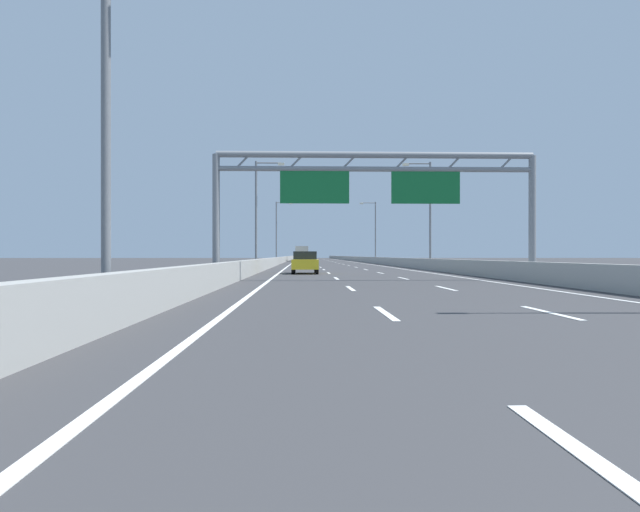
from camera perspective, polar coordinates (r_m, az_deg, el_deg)
ground_plane at (r=99.73m, az=0.33°, el=-0.61°), size 260.00×260.00×0.00m
lane_dash_left_0 at (r=3.84m, az=27.69°, el=-19.07°), size 0.16×3.00×0.01m
lane_dash_left_1 at (r=12.36m, az=6.62°, el=-5.74°), size 0.16×3.00×0.01m
lane_dash_left_2 at (r=21.27m, az=3.09°, el=-3.28°), size 0.16×3.00×0.01m
lane_dash_left_3 at (r=30.24m, az=1.66°, el=-2.27°), size 0.16×3.00×0.01m
lane_dash_left_4 at (r=39.22m, az=0.88°, el=-1.72°), size 0.16×3.00×0.01m
lane_dash_left_5 at (r=48.21m, az=0.39°, el=-1.38°), size 0.16×3.00×0.01m
lane_dash_left_6 at (r=57.20m, az=0.06°, el=-1.14°), size 0.16×3.00×0.01m
lane_dash_left_7 at (r=66.20m, az=-0.18°, el=-0.97°), size 0.16×3.00×0.01m
lane_dash_left_8 at (r=75.19m, az=-0.37°, el=-0.84°), size 0.16×3.00×0.01m
lane_dash_left_9 at (r=84.19m, az=-0.51°, el=-0.74°), size 0.16×3.00×0.01m
lane_dash_left_10 at (r=93.19m, az=-0.63°, el=-0.65°), size 0.16×3.00×0.01m
lane_dash_left_11 at (r=102.18m, az=-0.73°, el=-0.59°), size 0.16×3.00×0.01m
lane_dash_left_12 at (r=111.18m, az=-0.81°, el=-0.53°), size 0.16×3.00×0.01m
lane_dash_left_13 at (r=120.18m, az=-0.88°, el=-0.48°), size 0.16×3.00×0.01m
lane_dash_left_14 at (r=129.18m, az=-0.94°, el=-0.44°), size 0.16×3.00×0.01m
lane_dash_left_15 at (r=138.18m, az=-0.99°, el=-0.40°), size 0.16×3.00×0.01m
lane_dash_left_16 at (r=147.18m, az=-1.03°, el=-0.37°), size 0.16×3.00×0.01m
lane_dash_left_17 at (r=156.18m, az=-1.07°, el=-0.34°), size 0.16×3.00×0.01m
lane_dash_right_1 at (r=13.36m, az=22.15°, el=-5.31°), size 0.16×3.00×0.01m
lane_dash_right_2 at (r=21.87m, az=12.54°, el=-3.19°), size 0.16×3.00×0.01m
lane_dash_right_3 at (r=30.66m, az=8.39°, el=-2.24°), size 0.16×3.00×0.01m
lane_dash_right_4 at (r=39.55m, az=6.10°, el=-1.71°), size 0.16×3.00×0.01m
lane_dash_right_5 at (r=48.48m, az=4.65°, el=-1.37°), size 0.16×3.00×0.01m
lane_dash_right_6 at (r=57.43m, az=3.65°, el=-1.14°), size 0.16×3.00×0.01m
lane_dash_right_7 at (r=66.39m, az=2.92°, el=-0.97°), size 0.16×3.00×0.01m
lane_dash_right_8 at (r=75.36m, az=2.37°, el=-0.84°), size 0.16×3.00×0.01m
lane_dash_right_9 at (r=84.34m, az=1.93°, el=-0.74°), size 0.16×3.00×0.01m
lane_dash_right_10 at (r=93.33m, az=1.58°, el=-0.65°), size 0.16×3.00×0.01m
lane_dash_right_11 at (r=102.31m, az=1.29°, el=-0.59°), size 0.16×3.00×0.01m
lane_dash_right_12 at (r=111.30m, az=1.04°, el=-0.53°), size 0.16×3.00×0.01m
lane_dash_right_13 at (r=120.29m, az=0.84°, el=-0.48°), size 0.16×3.00×0.01m
lane_dash_right_14 at (r=129.28m, az=0.66°, el=-0.44°), size 0.16×3.00×0.01m
lane_dash_right_15 at (r=138.27m, az=0.50°, el=-0.40°), size 0.16×3.00×0.01m
lane_dash_right_16 at (r=147.27m, az=0.37°, el=-0.37°), size 0.16×3.00×0.01m
lane_dash_right_17 at (r=156.26m, az=0.25°, el=-0.34°), size 0.16×3.00×0.01m
edge_line_left at (r=87.69m, az=-2.82°, el=-0.70°), size 0.16×176.00×0.01m
edge_line_right at (r=88.11m, az=4.03°, el=-0.70°), size 0.16×176.00×0.01m
barrier_left at (r=109.71m, az=-3.46°, el=-0.29°), size 0.45×220.00×0.95m
barrier_right at (r=110.16m, az=3.73°, el=-0.29°), size 0.45×220.00×0.95m
sign_gantry at (r=28.23m, az=5.50°, el=7.32°), size 16.03×0.36×6.36m
streetlamp_left_near at (r=13.21m, az=-19.77°, el=18.33°), size 2.58×0.28×9.50m
streetlamp_left_mid at (r=50.06m, az=-6.19°, el=4.85°), size 2.58×0.28×9.50m
streetlamp_right_mid at (r=51.12m, az=10.80°, el=4.75°), size 2.58×0.28×9.50m
streetlamp_left_far at (r=87.74m, az=-4.27°, el=2.82°), size 2.58×0.28×9.50m
streetlamp_right_far at (r=88.34m, az=5.47°, el=2.80°), size 2.58×0.28×9.50m
silver_car at (r=74.45m, az=-1.74°, el=-0.29°), size 1.89×4.31×1.41m
blue_car at (r=81.51m, az=-1.59°, el=-0.25°), size 1.81×4.11×1.47m
white_car at (r=98.17m, az=-1.71°, el=-0.19°), size 1.70×4.26×1.41m
yellow_car at (r=38.23m, az=-1.53°, el=-0.63°), size 1.76×4.21×1.50m
box_truck at (r=109.83m, az=-1.84°, el=0.29°), size 2.44×8.50×2.91m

